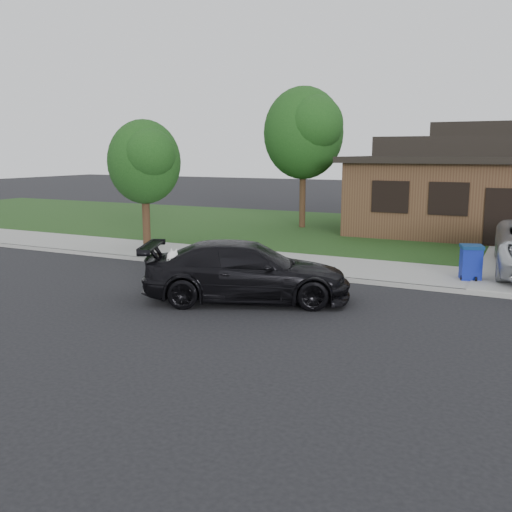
% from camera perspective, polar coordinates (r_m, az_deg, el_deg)
% --- Properties ---
extents(ground, '(120.00, 120.00, 0.00)m').
position_cam_1_polar(ground, '(13.12, 1.96, -5.42)').
color(ground, black).
rests_on(ground, ground).
extents(sidewalk, '(60.00, 3.00, 0.12)m').
position_cam_1_polar(sidewalk, '(17.66, 8.63, -1.21)').
color(sidewalk, gray).
rests_on(sidewalk, ground).
extents(curb, '(60.00, 0.12, 0.12)m').
position_cam_1_polar(curb, '(16.27, 7.03, -2.17)').
color(curb, gray).
rests_on(curb, ground).
extents(lawn, '(60.00, 13.00, 0.13)m').
position_cam_1_polar(lawn, '(25.31, 14.14, 2.10)').
color(lawn, '#193814').
rests_on(lawn, ground).
extents(sedan, '(5.36, 3.82, 1.44)m').
position_cam_1_polar(sedan, '(13.79, -0.96, -1.54)').
color(sedan, black).
rests_on(sedan, ground).
extents(recycling_bin, '(0.71, 0.71, 0.95)m').
position_cam_1_polar(recycling_bin, '(16.68, 20.69, -0.56)').
color(recycling_bin, navy).
rests_on(recycling_bin, sidewalk).
extents(house, '(12.60, 8.60, 4.65)m').
position_cam_1_polar(house, '(26.58, 23.77, 6.41)').
color(house, '#422B1C').
rests_on(house, ground).
extents(tree_0, '(3.78, 3.60, 6.34)m').
position_cam_1_polar(tree_0, '(26.20, 5.01, 12.32)').
color(tree_0, '#332114').
rests_on(tree_0, ground).
extents(tree_2, '(2.73, 2.60, 4.59)m').
position_cam_1_polar(tree_2, '(20.84, -11.00, 9.35)').
color(tree_2, '#332114').
rests_on(tree_2, ground).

